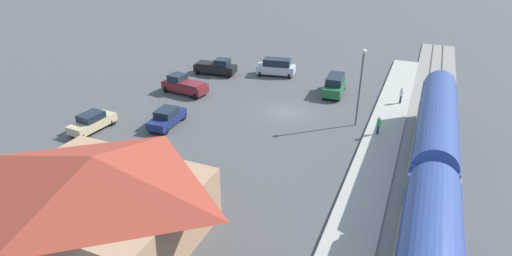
{
  "coord_description": "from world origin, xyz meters",
  "views": [
    {
      "loc": [
        -12.2,
        36.29,
        16.96
      ],
      "look_at": [
        0.6,
        6.53,
        1.0
      ],
      "focal_mm": 28.19,
      "sensor_mm": 36.0,
      "label": 1
    }
  ],
  "objects_px": {
    "suv_silver": "(276,67)",
    "pickup_maroon": "(184,85)",
    "station_building": "(100,196)",
    "sedan_tan": "(92,122)",
    "pedestrian_waiting_far": "(379,124)",
    "light_pole_near_platform": "(361,78)",
    "pickup_black": "(216,67)",
    "suv_green": "(335,85)",
    "sedan_navy": "(167,117)",
    "pedestrian_on_platform": "(401,95)"
  },
  "relations": [
    {
      "from": "suv_green",
      "to": "pedestrian_on_platform",
      "type": "bearing_deg",
      "value": 175.57
    },
    {
      "from": "station_building",
      "to": "pickup_black",
      "type": "height_order",
      "value": "station_building"
    },
    {
      "from": "station_building",
      "to": "pedestrian_on_platform",
      "type": "relative_size",
      "value": 7.12
    },
    {
      "from": "pickup_black",
      "to": "light_pole_near_platform",
      "type": "bearing_deg",
      "value": 157.51
    },
    {
      "from": "suv_green",
      "to": "sedan_tan",
      "type": "xyz_separation_m",
      "value": [
        18.69,
        18.19,
        -0.27
      ]
    },
    {
      "from": "sedan_navy",
      "to": "light_pole_near_platform",
      "type": "height_order",
      "value": "light_pole_near_platform"
    },
    {
      "from": "pedestrian_on_platform",
      "to": "sedan_navy",
      "type": "height_order",
      "value": "pedestrian_on_platform"
    },
    {
      "from": "station_building",
      "to": "suv_green",
      "type": "xyz_separation_m",
      "value": [
        -7.37,
        -29.02,
        -1.73
      ]
    },
    {
      "from": "light_pole_near_platform",
      "to": "sedan_tan",
      "type": "bearing_deg",
      "value": 25.92
    },
    {
      "from": "sedan_tan",
      "to": "pickup_black",
      "type": "height_order",
      "value": "pickup_black"
    },
    {
      "from": "station_building",
      "to": "sedan_tan",
      "type": "distance_m",
      "value": 15.79
    },
    {
      "from": "pickup_maroon",
      "to": "pickup_black",
      "type": "height_order",
      "value": "same"
    },
    {
      "from": "sedan_navy",
      "to": "light_pole_near_platform",
      "type": "distance_m",
      "value": 18.6
    },
    {
      "from": "pickup_maroon",
      "to": "light_pole_near_platform",
      "type": "height_order",
      "value": "light_pole_near_platform"
    },
    {
      "from": "pedestrian_on_platform",
      "to": "suv_green",
      "type": "bearing_deg",
      "value": -4.43
    },
    {
      "from": "station_building",
      "to": "sedan_tan",
      "type": "bearing_deg",
      "value": -43.73
    },
    {
      "from": "sedan_tan",
      "to": "pickup_black",
      "type": "bearing_deg",
      "value": -98.46
    },
    {
      "from": "pickup_maroon",
      "to": "sedan_tan",
      "type": "bearing_deg",
      "value": 76.77
    },
    {
      "from": "pedestrian_on_platform",
      "to": "suv_silver",
      "type": "xyz_separation_m",
      "value": [
        15.79,
        -4.18,
        -0.13
      ]
    },
    {
      "from": "sedan_tan",
      "to": "suv_silver",
      "type": "distance_m",
      "value": 24.07
    },
    {
      "from": "pedestrian_waiting_far",
      "to": "suv_green",
      "type": "bearing_deg",
      "value": -55.86
    },
    {
      "from": "pedestrian_waiting_far",
      "to": "light_pole_near_platform",
      "type": "height_order",
      "value": "light_pole_near_platform"
    },
    {
      "from": "pedestrian_waiting_far",
      "to": "sedan_navy",
      "type": "distance_m",
      "value": 19.73
    },
    {
      "from": "pedestrian_waiting_far",
      "to": "light_pole_near_platform",
      "type": "xyz_separation_m",
      "value": [
        2.28,
        -1.77,
        3.46
      ]
    },
    {
      "from": "suv_green",
      "to": "sedan_navy",
      "type": "distance_m",
      "value": 19.42
    },
    {
      "from": "light_pole_near_platform",
      "to": "suv_green",
      "type": "bearing_deg",
      "value": -62.14
    },
    {
      "from": "pickup_black",
      "to": "light_pole_near_platform",
      "type": "relative_size",
      "value": 0.74
    },
    {
      "from": "sedan_navy",
      "to": "pickup_black",
      "type": "relative_size",
      "value": 0.83
    },
    {
      "from": "sedan_tan",
      "to": "pickup_maroon",
      "type": "bearing_deg",
      "value": -103.23
    },
    {
      "from": "pedestrian_waiting_far",
      "to": "pickup_black",
      "type": "distance_m",
      "value": 24.1
    },
    {
      "from": "pickup_black",
      "to": "suv_silver",
      "type": "distance_m",
      "value": 7.84
    },
    {
      "from": "pickup_black",
      "to": "suv_silver",
      "type": "bearing_deg",
      "value": -159.69
    },
    {
      "from": "pickup_maroon",
      "to": "sedan_tan",
      "type": "height_order",
      "value": "pickup_maroon"
    },
    {
      "from": "pedestrian_on_platform",
      "to": "pickup_maroon",
      "type": "relative_size",
      "value": 0.31
    },
    {
      "from": "pedestrian_on_platform",
      "to": "sedan_navy",
      "type": "bearing_deg",
      "value": 34.9
    },
    {
      "from": "light_pole_near_platform",
      "to": "station_building",
      "type": "bearing_deg",
      "value": 62.78
    },
    {
      "from": "station_building",
      "to": "suv_silver",
      "type": "distance_m",
      "value": 32.7
    },
    {
      "from": "sedan_tan",
      "to": "sedan_navy",
      "type": "relative_size",
      "value": 1.0
    },
    {
      "from": "pedestrian_on_platform",
      "to": "sedan_navy",
      "type": "relative_size",
      "value": 0.37
    },
    {
      "from": "sedan_navy",
      "to": "station_building",
      "type": "bearing_deg",
      "value": 110.67
    },
    {
      "from": "suv_silver",
      "to": "light_pole_near_platform",
      "type": "height_order",
      "value": "light_pole_near_platform"
    },
    {
      "from": "station_building",
      "to": "pickup_black",
      "type": "distance_m",
      "value": 31.15
    },
    {
      "from": "station_building",
      "to": "suv_green",
      "type": "relative_size",
      "value": 2.42
    },
    {
      "from": "pedestrian_on_platform",
      "to": "sedan_tan",
      "type": "height_order",
      "value": "pedestrian_on_platform"
    },
    {
      "from": "suv_silver",
      "to": "pickup_maroon",
      "type": "bearing_deg",
      "value": 53.84
    },
    {
      "from": "sedan_tan",
      "to": "light_pole_near_platform",
      "type": "xyz_separation_m",
      "value": [
        -22.52,
        -10.95,
        3.86
      ]
    },
    {
      "from": "station_building",
      "to": "sedan_navy",
      "type": "distance_m",
      "value": 15.55
    },
    {
      "from": "pedestrian_on_platform",
      "to": "suv_silver",
      "type": "distance_m",
      "value": 16.34
    },
    {
      "from": "sedan_tan",
      "to": "suv_silver",
      "type": "height_order",
      "value": "suv_silver"
    },
    {
      "from": "pickup_maroon",
      "to": "pedestrian_waiting_far",
      "type": "bearing_deg",
      "value": 173.73
    }
  ]
}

